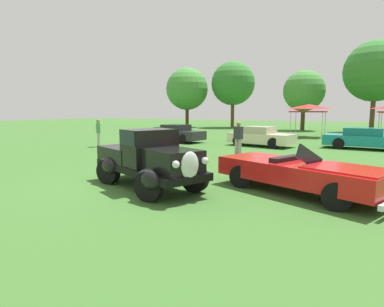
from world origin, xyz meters
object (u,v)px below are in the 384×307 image
at_px(neighbor_convertible, 304,173).
at_px(show_car_teal, 366,139).
at_px(show_car_charcoal, 177,133).
at_px(canopy_tent_left_field, 309,108).
at_px(spectator_near_truck, 98,132).
at_px(feature_pickup_truck, 148,158).
at_px(spectator_between_cars, 238,138).
at_px(show_car_cream, 260,137).

distance_m(neighbor_convertible, show_car_teal, 12.12).
relative_size(show_car_charcoal, show_car_teal, 0.87).
bearing_deg(show_car_teal, show_car_charcoal, -173.46).
bearing_deg(canopy_tent_left_field, neighbor_convertible, -82.55).
xyz_separation_m(show_car_charcoal, spectator_near_truck, (-2.75, -4.81, 0.32)).
xyz_separation_m(neighbor_convertible, show_car_teal, (1.64, 12.01, 0.02)).
distance_m(feature_pickup_truck, show_car_teal, 14.54).
relative_size(feature_pickup_truck, show_car_charcoal, 1.06).
xyz_separation_m(show_car_charcoal, canopy_tent_left_field, (7.59, 8.62, 1.82)).
bearing_deg(spectator_near_truck, feature_pickup_truck, -39.38).
bearing_deg(canopy_tent_left_field, spectator_between_cars, -95.68).
xyz_separation_m(feature_pickup_truck, show_car_teal, (5.72, 13.37, -0.26)).
relative_size(show_car_charcoal, show_car_cream, 0.95).
height_order(show_car_charcoal, canopy_tent_left_field, canopy_tent_left_field).
bearing_deg(neighbor_convertible, show_car_teal, 82.24).
bearing_deg(spectator_between_cars, feature_pickup_truck, -91.78).
bearing_deg(show_car_cream, show_car_teal, 11.98).
bearing_deg(show_car_cream, feature_pickup_truck, -89.58).
bearing_deg(show_car_charcoal, canopy_tent_left_field, 48.60).
bearing_deg(show_car_cream, canopy_tent_left_field, 78.98).
distance_m(neighbor_convertible, canopy_tent_left_field, 19.53).
distance_m(spectator_near_truck, spectator_between_cars, 9.00).
height_order(show_car_cream, spectator_near_truck, spectator_near_truck).
bearing_deg(spectator_near_truck, neighbor_convertible, -24.46).
relative_size(spectator_between_cars, canopy_tent_left_field, 0.62).
height_order(show_car_cream, canopy_tent_left_field, canopy_tent_left_field).
bearing_deg(show_car_teal, canopy_tent_left_field, 119.77).
height_order(feature_pickup_truck, canopy_tent_left_field, canopy_tent_left_field).
bearing_deg(neighbor_convertible, canopy_tent_left_field, 97.45).
xyz_separation_m(spectator_between_cars, canopy_tent_left_field, (1.35, 13.53, 1.51)).
bearing_deg(spectator_between_cars, canopy_tent_left_field, 84.32).
height_order(show_car_teal, spectator_between_cars, spectator_between_cars).
xyz_separation_m(show_car_charcoal, show_car_cream, (5.94, 0.11, 0.00)).
bearing_deg(neighbor_convertible, spectator_near_truck, 155.54).
distance_m(show_car_teal, canopy_tent_left_field, 8.57).
distance_m(neighbor_convertible, spectator_near_truck, 14.14).
distance_m(show_car_teal, spectator_near_truck, 15.76).
xyz_separation_m(feature_pickup_truck, show_car_charcoal, (-6.03, 12.02, -0.26)).
bearing_deg(feature_pickup_truck, show_car_teal, 66.82).
bearing_deg(spectator_near_truck, show_car_charcoal, 60.27).
bearing_deg(show_car_charcoal, show_car_cream, 1.09).
bearing_deg(feature_pickup_truck, show_car_charcoal, 116.64).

